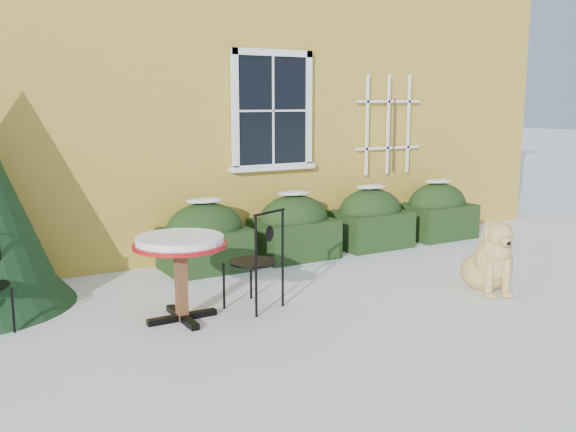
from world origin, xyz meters
TOP-DOWN VIEW (x-y plane):
  - ground at (0.00, 0.00)m, footprint 80.00×80.00m
  - house at (0.00, 7.00)m, footprint 12.40×8.40m
  - hedge_row at (1.65, 2.55)m, footprint 4.95×0.80m
  - bistro_table at (-1.26, 0.89)m, footprint 0.90×0.90m
  - patio_chair_near at (-0.46, 0.84)m, footprint 0.60×0.60m
  - dog at (2.06, 0.05)m, footprint 0.73×0.91m

SIDE VIEW (x-z plane):
  - ground at x=0.00m, z-range 0.00..0.00m
  - dog at x=2.06m, z-range -0.08..0.77m
  - hedge_row at x=1.65m, z-range -0.05..0.86m
  - patio_chair_near at x=-0.46m, z-range 0.00..1.03m
  - bistro_table at x=-1.26m, z-range 0.28..1.11m
  - house at x=0.00m, z-range 0.02..6.42m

